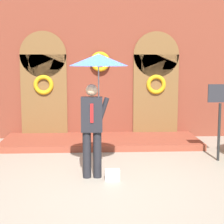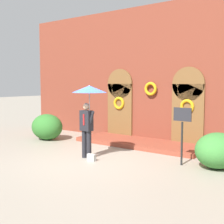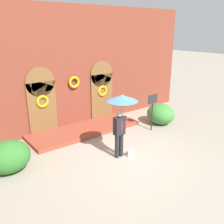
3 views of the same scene
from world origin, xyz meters
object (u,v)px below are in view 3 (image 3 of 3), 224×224
object	(u,v)px
handbag	(130,153)
shrub_right	(161,114)
shrub_left	(8,157)
sign_post	(152,106)
person_with_umbrella	(122,107)

from	to	relation	value
handbag	shrub_right	bearing A→B (deg)	24.23
handbag	shrub_left	bearing A→B (deg)	157.01
handbag	shrub_right	size ratio (longest dim) A/B	0.20
handbag	shrub_right	world-z (taller)	shrub_right
sign_post	shrub_left	distance (m)	6.43
shrub_left	person_with_umbrella	bearing A→B (deg)	-20.99
person_with_umbrella	sign_post	distance (m)	3.03
shrub_right	shrub_left	bearing A→B (deg)	179.97
person_with_umbrella	shrub_right	xyz separation A→B (m)	(3.70, 1.40, -1.40)
sign_post	shrub_left	world-z (taller)	sign_post
sign_post	handbag	bearing A→B (deg)	-152.46
sign_post	shrub_right	bearing A→B (deg)	18.29
shrub_right	person_with_umbrella	bearing A→B (deg)	-159.29
sign_post	shrub_right	distance (m)	1.21
handbag	sign_post	xyz separation A→B (m)	(2.45, 1.28, 1.05)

